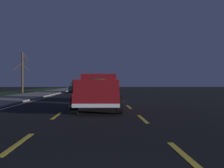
{
  "coord_description": "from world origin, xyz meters",
  "views": [
    {
      "loc": [
        -1.92,
        -0.16,
        1.39
      ],
      "look_at": [
        11.66,
        -0.67,
        1.34
      ],
      "focal_mm": 44.56,
      "sensor_mm": 36.0,
      "label": 1
    }
  ],
  "objects_px": {
    "pickup_truck": "(98,91)",
    "sedan_black": "(77,87)",
    "bare_tree_far": "(22,72)",
    "sedan_white": "(99,91)"
  },
  "relations": [
    {
      "from": "pickup_truck",
      "to": "sedan_black",
      "type": "xyz_separation_m",
      "value": [
        25.71,
        3.41,
        -0.2
      ]
    },
    {
      "from": "sedan_black",
      "to": "pickup_truck",
      "type": "bearing_deg",
      "value": -172.45
    },
    {
      "from": "pickup_truck",
      "to": "sedan_black",
      "type": "bearing_deg",
      "value": 7.55
    },
    {
      "from": "sedan_black",
      "to": "bare_tree_far",
      "type": "height_order",
      "value": "bare_tree_far"
    },
    {
      "from": "sedan_black",
      "to": "bare_tree_far",
      "type": "relative_size",
      "value": 0.77
    },
    {
      "from": "sedan_black",
      "to": "sedan_white",
      "type": "relative_size",
      "value": 1.0
    },
    {
      "from": "sedan_black",
      "to": "bare_tree_far",
      "type": "xyz_separation_m",
      "value": [
        -0.77,
        7.48,
        2.2
      ]
    },
    {
      "from": "pickup_truck",
      "to": "bare_tree_far",
      "type": "relative_size",
      "value": 0.95
    },
    {
      "from": "sedan_black",
      "to": "bare_tree_far",
      "type": "distance_m",
      "value": 7.84
    },
    {
      "from": "pickup_truck",
      "to": "sedan_black",
      "type": "distance_m",
      "value": 25.94
    }
  ]
}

